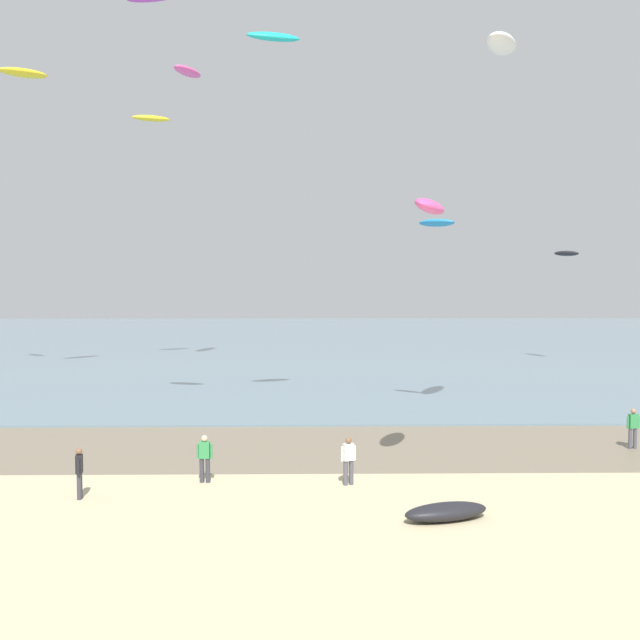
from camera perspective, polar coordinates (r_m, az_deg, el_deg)
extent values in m
cube|color=#7A6D59|center=(35.16, -4.25, -8.85)|extent=(120.00, 8.59, 0.01)
cube|color=slate|center=(73.94, -2.48, -1.89)|extent=(160.00, 70.00, 0.10)
cylinder|color=#4C4C56|center=(29.47, 2.19, -10.55)|extent=(0.16, 0.16, 0.88)
cylinder|color=#4C4C56|center=(29.39, 1.79, -10.60)|extent=(0.16, 0.16, 0.88)
cube|color=white|center=(29.25, 1.99, -9.17)|extent=(0.42, 0.34, 0.60)
sphere|color=brown|center=(29.15, 2.00, -8.37)|extent=(0.22, 0.22, 0.22)
cylinder|color=white|center=(29.36, 2.43, -9.23)|extent=(0.09, 0.09, 0.52)
cylinder|color=white|center=(29.17, 1.56, -9.31)|extent=(0.09, 0.09, 0.52)
cylinder|color=#4C4C56|center=(37.26, 21.09, -7.69)|extent=(0.16, 0.16, 0.88)
cylinder|color=#4C4C56|center=(37.15, 20.79, -7.72)|extent=(0.16, 0.16, 0.88)
cube|color=#338C4C|center=(37.06, 20.97, -6.59)|extent=(0.39, 0.28, 0.60)
sphere|color=#9E7051|center=(36.99, 20.99, -5.95)|extent=(0.22, 0.22, 0.22)
cylinder|color=#338C4C|center=(37.20, 21.29, -6.64)|extent=(0.09, 0.09, 0.52)
cylinder|color=#338C4C|center=(36.95, 20.65, -6.69)|extent=(0.09, 0.09, 0.52)
cylinder|color=#383842|center=(30.03, -8.23, -10.32)|extent=(0.16, 0.16, 0.88)
cylinder|color=#383842|center=(29.99, -7.82, -10.33)|extent=(0.16, 0.16, 0.88)
cube|color=#338C4C|center=(29.83, -8.04, -8.95)|extent=(0.37, 0.24, 0.60)
sphere|color=beige|center=(29.74, -8.05, -8.16)|extent=(0.22, 0.22, 0.22)
cylinder|color=#338C4C|center=(29.89, -8.50, -9.03)|extent=(0.09, 0.09, 0.52)
cylinder|color=#338C4C|center=(29.80, -7.58, -9.06)|extent=(0.09, 0.09, 0.52)
cylinder|color=#383842|center=(28.84, -16.42, -11.06)|extent=(0.16, 0.16, 0.88)
cylinder|color=#383842|center=(29.05, -16.37, -10.95)|extent=(0.16, 0.16, 0.88)
cube|color=black|center=(28.76, -16.43, -9.58)|extent=(0.28, 0.39, 0.60)
sphere|color=brown|center=(28.66, -16.44, -8.77)|extent=(0.22, 0.22, 0.22)
cylinder|color=black|center=(28.54, -16.48, -9.79)|extent=(0.09, 0.09, 0.52)
cylinder|color=black|center=(29.00, -16.37, -9.57)|extent=(0.09, 0.09, 0.52)
ellipsoid|color=black|center=(25.95, 8.76, -13.06)|extent=(2.88, 1.73, 0.54)
ellipsoid|color=#19B2B7|center=(40.33, -3.27, 19.09)|extent=(2.72, 1.65, 0.63)
ellipsoid|color=#E54C99|center=(28.59, 7.65, 7.85)|extent=(1.93, 3.07, 0.78)
ellipsoid|color=black|center=(63.29, 16.78, 4.46)|extent=(1.81, 2.48, 0.50)
ellipsoid|color=#2384D1|center=(41.41, 8.12, 6.71)|extent=(1.98, 1.71, 0.54)
ellipsoid|color=#E54C99|center=(57.52, -9.21, 16.71)|extent=(2.08, 3.48, 0.54)
ellipsoid|color=yellow|center=(55.08, -19.98, 15.87)|extent=(3.00, 2.68, 0.62)
ellipsoid|color=yellow|center=(59.80, -11.68, 13.59)|extent=(2.80, 1.94, 0.49)
ellipsoid|color=white|center=(37.79, 12.54, 18.26)|extent=(2.51, 3.57, 0.83)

